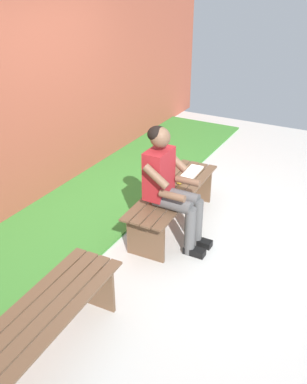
# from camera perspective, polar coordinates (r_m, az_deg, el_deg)

# --- Properties ---
(ground_plane) EXTENTS (10.00, 7.00, 0.04)m
(ground_plane) POSITION_cam_1_polar(r_m,az_deg,el_deg) (3.76, 9.50, -16.14)
(ground_plane) COLOR #B2B2AD
(grass_strip) EXTENTS (9.00, 1.55, 0.03)m
(grass_strip) POSITION_cam_1_polar(r_m,az_deg,el_deg) (4.67, -16.21, -6.51)
(grass_strip) COLOR #387A2D
(grass_strip) RESTS_ON ground
(bench_near) EXTENTS (1.61, 0.52, 0.45)m
(bench_near) POSITION_cam_1_polar(r_m,az_deg,el_deg) (4.63, 2.71, -0.87)
(bench_near) COLOR brown
(bench_near) RESTS_ON ground
(bench_far) EXTENTS (1.50, 0.52, 0.45)m
(bench_far) POSITION_cam_1_polar(r_m,az_deg,el_deg) (3.24, -14.60, -16.81)
(bench_far) COLOR brown
(bench_far) RESTS_ON ground
(person_seated) EXTENTS (0.50, 0.69, 1.26)m
(person_seated) POSITION_cam_1_polar(r_m,az_deg,el_deg) (4.18, 2.19, 1.22)
(person_seated) COLOR maroon
(person_seated) RESTS_ON ground
(apple) EXTENTS (0.07, 0.07, 0.07)m
(apple) POSITION_cam_1_polar(r_m,az_deg,el_deg) (4.67, 3.57, 1.43)
(apple) COLOR gold
(apple) RESTS_ON bench_near
(book_open) EXTENTS (0.42, 0.18, 0.02)m
(book_open) POSITION_cam_1_polar(r_m,az_deg,el_deg) (4.95, 5.15, 2.62)
(book_open) COLOR white
(book_open) RESTS_ON bench_near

